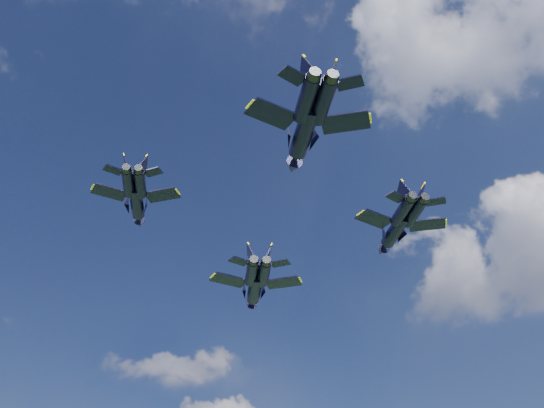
{
  "coord_description": "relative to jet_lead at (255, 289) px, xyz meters",
  "views": [
    {
      "loc": [
        47.21,
        -50.95,
        17.25
      ],
      "look_at": [
        3.02,
        1.71,
        63.15
      ],
      "focal_mm": 45.0,
      "sensor_mm": 36.0,
      "label": 1
    }
  ],
  "objects": [
    {
      "name": "jet_lead",
      "position": [
        0.0,
        0.0,
        0.0
      ],
      "size": [
        15.17,
        14.91,
        4.09
      ],
      "rotation": [
        0.0,
        0.0,
        0.8
      ],
      "color": "black"
    },
    {
      "name": "jet_right",
      "position": [
        24.36,
        -1.04,
        -0.1
      ],
      "size": [
        14.03,
        12.42,
        3.62
      ],
      "rotation": [
        0.0,
        0.0,
        0.89
      ],
      "color": "black"
    },
    {
      "name": "jet_slot",
      "position": [
        26.98,
        -23.15,
        0.27
      ],
      "size": [
        15.4,
        14.0,
        4.01
      ],
      "rotation": [
        0.0,
        0.0,
        0.87
      ],
      "color": "black"
    },
    {
      "name": "jet_left",
      "position": [
        2.51,
        -24.71,
        1.41
      ],
      "size": [
        12.14,
        12.02,
        3.29
      ],
      "rotation": [
        0.0,
        0.0,
        0.79
      ],
      "color": "black"
    }
  ]
}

